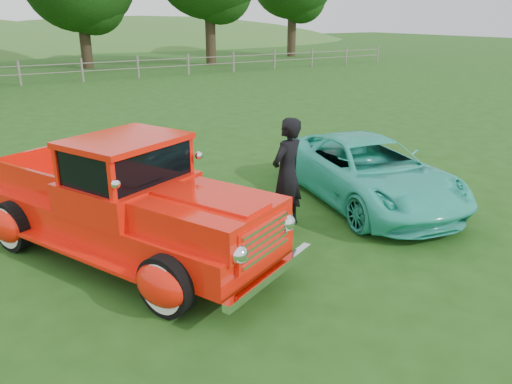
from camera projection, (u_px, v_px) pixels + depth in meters
ground at (253, 269)px, 6.94m from camera, size 140.00×140.00×0.00m
fence_line at (19, 74)px, 24.37m from camera, size 48.00×0.12×1.20m
red_pickup at (127, 204)px, 7.08m from camera, size 3.67×5.26×1.78m
teal_sedan at (368, 171)px, 9.25m from camera, size 2.79×4.63×1.20m
man at (287, 173)px, 8.06m from camera, size 0.78×0.64×1.83m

